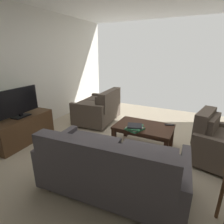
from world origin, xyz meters
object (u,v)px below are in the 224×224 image
tv_stand (23,129)px  armchair_side (220,143)px  loveseat_near (99,108)px  book_stack (135,127)px  coffee_table (144,129)px  flat_tv (19,102)px  sofa_main (111,167)px  tv_remote (170,125)px

tv_stand → armchair_side: (-3.37, -0.91, 0.08)m
loveseat_near → book_stack: loveseat_near is taller
armchair_side → coffee_table: bearing=2.9°
book_stack → armchair_side: bearing=-167.0°
coffee_table → armchair_side: armchair_side is taller
flat_tv → loveseat_near: bearing=-116.1°
sofa_main → tv_stand: bearing=-10.6°
book_stack → tv_stand: bearing=16.3°
armchair_side → loveseat_near: bearing=-14.7°
sofa_main → tv_remote: (-0.44, -1.48, 0.09)m
book_stack → sofa_main: bearing=93.4°
loveseat_near → coffee_table: 1.57m
flat_tv → armchair_side: 3.52m
loveseat_near → tv_stand: size_ratio=1.00×
flat_tv → book_stack: flat_tv is taller
sofa_main → book_stack: 1.02m
loveseat_near → book_stack: size_ratio=3.64×
sofa_main → loveseat_near: (1.35, -1.99, 0.01)m
tv_stand → tv_remote: 2.80m
armchair_side → tv_remote: bearing=-12.2°
loveseat_near → tv_stand: (0.78, 1.59, -0.10)m
coffee_table → tv_stand: size_ratio=0.82×
loveseat_near → coffee_table: (-1.38, 0.74, 0.00)m
tv_stand → flat_tv: (-0.00, 0.00, 0.55)m
coffee_table → book_stack: (0.09, 0.24, 0.11)m
sofa_main → loveseat_near: bearing=-55.8°
coffee_table → tv_remote: tv_remote is taller
flat_tv → armchair_side: (-3.37, -0.91, -0.46)m
armchair_side → sofa_main: bearing=46.6°
tv_stand → flat_tv: bearing=110.9°
loveseat_near → coffee_table: loveseat_near is taller
loveseat_near → book_stack: bearing=142.8°
loveseat_near → tv_remote: loveseat_near is taller
sofa_main → tv_stand: 2.17m
loveseat_near → coffee_table: size_ratio=1.21×
tv_stand → book_stack: bearing=-163.7°
tv_remote → book_stack: bearing=43.4°
sofa_main → coffee_table: bearing=-91.3°
armchair_side → book_stack: 1.34m
book_stack → loveseat_near: bearing=-37.2°
flat_tv → sofa_main: bearing=169.4°
loveseat_near → flat_tv: size_ratio=1.47×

